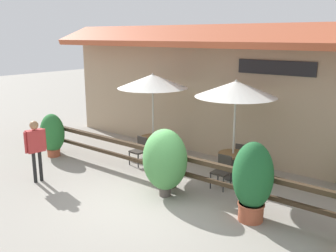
{
  "coord_description": "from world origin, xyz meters",
  "views": [
    {
      "loc": [
        5.59,
        -6.19,
        3.89
      ],
      "look_at": [
        -0.47,
        1.45,
        1.51
      ],
      "focal_mm": 40.0,
      "sensor_mm": 36.0,
      "label": 1
    }
  ],
  "objects_px": {
    "patio_umbrella_middle": "(236,89)",
    "pedestrian": "(36,143)",
    "chair_middle_streetside": "(222,170)",
    "potted_plant_small_flowering": "(253,180)",
    "potted_plant_entrance_palm": "(52,134)",
    "patio_umbrella_near": "(153,81)",
    "potted_plant_broad_leaf": "(165,160)",
    "chair_middle_wallside": "(243,156)",
    "dining_table_near": "(153,141)",
    "chair_near_streetside": "(140,149)",
    "chair_near_wallside": "(166,141)",
    "dining_table_middle": "(233,158)"
  },
  "relations": [
    {
      "from": "chair_near_wallside",
      "to": "chair_middle_streetside",
      "type": "xyz_separation_m",
      "value": [
        2.88,
        -1.27,
        0.0
      ]
    },
    {
      "from": "patio_umbrella_middle",
      "to": "dining_table_near",
      "type": "bearing_deg",
      "value": -178.63
    },
    {
      "from": "chair_middle_streetside",
      "to": "pedestrian",
      "type": "height_order",
      "value": "pedestrian"
    },
    {
      "from": "dining_table_middle",
      "to": "dining_table_near",
      "type": "bearing_deg",
      "value": -178.63
    },
    {
      "from": "chair_near_streetside",
      "to": "chair_middle_streetside",
      "type": "xyz_separation_m",
      "value": [
        2.92,
        0.0,
        0.0
      ]
    },
    {
      "from": "chair_middle_streetside",
      "to": "chair_near_streetside",
      "type": "bearing_deg",
      "value": 179.36
    },
    {
      "from": "chair_middle_streetside",
      "to": "pedestrian",
      "type": "relative_size",
      "value": 0.5
    },
    {
      "from": "patio_umbrella_near",
      "to": "dining_table_near",
      "type": "xyz_separation_m",
      "value": [
        0.0,
        0.0,
        -1.92
      ]
    },
    {
      "from": "dining_table_near",
      "to": "chair_near_wallside",
      "type": "distance_m",
      "value": 0.65
    },
    {
      "from": "potted_plant_entrance_palm",
      "to": "dining_table_middle",
      "type": "bearing_deg",
      "value": 18.56
    },
    {
      "from": "chair_near_streetside",
      "to": "chair_near_wallside",
      "type": "height_order",
      "value": "same"
    },
    {
      "from": "chair_middle_wallside",
      "to": "potted_plant_small_flowering",
      "type": "bearing_deg",
      "value": 110.18
    },
    {
      "from": "patio_umbrella_middle",
      "to": "potted_plant_entrance_palm",
      "type": "height_order",
      "value": "patio_umbrella_middle"
    },
    {
      "from": "dining_table_near",
      "to": "patio_umbrella_middle",
      "type": "distance_m",
      "value": 3.42
    },
    {
      "from": "dining_table_near",
      "to": "chair_middle_wallside",
      "type": "bearing_deg",
      "value": 15.49
    },
    {
      "from": "patio_umbrella_near",
      "to": "chair_middle_wallside",
      "type": "distance_m",
      "value": 3.53
    },
    {
      "from": "chair_near_streetside",
      "to": "potted_plant_entrance_palm",
      "type": "bearing_deg",
      "value": -154.47
    },
    {
      "from": "chair_near_wallside",
      "to": "pedestrian",
      "type": "height_order",
      "value": "pedestrian"
    },
    {
      "from": "dining_table_near",
      "to": "patio_umbrella_middle",
      "type": "height_order",
      "value": "patio_umbrella_middle"
    },
    {
      "from": "chair_near_streetside",
      "to": "potted_plant_broad_leaf",
      "type": "relative_size",
      "value": 0.5
    },
    {
      "from": "dining_table_middle",
      "to": "pedestrian",
      "type": "distance_m",
      "value": 5.34
    },
    {
      "from": "chair_middle_wallside",
      "to": "dining_table_middle",
      "type": "bearing_deg",
      "value": 83.32
    },
    {
      "from": "potted_plant_small_flowering",
      "to": "chair_middle_wallside",
      "type": "bearing_deg",
      "value": 120.69
    },
    {
      "from": "patio_umbrella_middle",
      "to": "potted_plant_broad_leaf",
      "type": "xyz_separation_m",
      "value": [
        -0.76,
        -2.03,
        -1.58
      ]
    },
    {
      "from": "dining_table_middle",
      "to": "chair_middle_wallside",
      "type": "relative_size",
      "value": 0.96
    },
    {
      "from": "chair_middle_streetside",
      "to": "potted_plant_small_flowering",
      "type": "xyz_separation_m",
      "value": [
        1.41,
        -1.18,
        0.45
      ]
    },
    {
      "from": "chair_middle_wallside",
      "to": "potted_plant_entrance_palm",
      "type": "height_order",
      "value": "potted_plant_entrance_palm"
    },
    {
      "from": "patio_umbrella_near",
      "to": "chair_near_streetside",
      "type": "height_order",
      "value": "patio_umbrella_near"
    },
    {
      "from": "patio_umbrella_middle",
      "to": "potted_plant_broad_leaf",
      "type": "relative_size",
      "value": 1.62
    },
    {
      "from": "patio_umbrella_near",
      "to": "potted_plant_small_flowering",
      "type": "xyz_separation_m",
      "value": [
        4.32,
        -1.81,
        -1.58
      ]
    },
    {
      "from": "chair_middle_streetside",
      "to": "potted_plant_entrance_palm",
      "type": "relative_size",
      "value": 0.6
    },
    {
      "from": "dining_table_near",
      "to": "patio_umbrella_middle",
      "type": "xyz_separation_m",
      "value": [
        2.83,
        0.07,
        1.92
      ]
    },
    {
      "from": "potted_plant_entrance_palm",
      "to": "pedestrian",
      "type": "bearing_deg",
      "value": -45.37
    },
    {
      "from": "patio_umbrella_middle",
      "to": "dining_table_middle",
      "type": "distance_m",
      "value": 1.92
    },
    {
      "from": "chair_middle_wallside",
      "to": "potted_plant_small_flowering",
      "type": "distance_m",
      "value": 3.04
    },
    {
      "from": "dining_table_near",
      "to": "potted_plant_broad_leaf",
      "type": "xyz_separation_m",
      "value": [
        2.07,
        -1.97,
        0.34
      ]
    },
    {
      "from": "patio_umbrella_middle",
      "to": "potted_plant_small_flowering",
      "type": "bearing_deg",
      "value": -51.67
    },
    {
      "from": "potted_plant_entrance_palm",
      "to": "potted_plant_broad_leaf",
      "type": "bearing_deg",
      "value": -1.81
    },
    {
      "from": "patio_umbrella_middle",
      "to": "potted_plant_small_flowering",
      "type": "xyz_separation_m",
      "value": [
        1.49,
        -1.88,
        -1.58
      ]
    },
    {
      "from": "patio_umbrella_middle",
      "to": "potted_plant_broad_leaf",
      "type": "bearing_deg",
      "value": -110.5
    },
    {
      "from": "dining_table_middle",
      "to": "chair_middle_streetside",
      "type": "height_order",
      "value": "chair_middle_streetside"
    },
    {
      "from": "chair_middle_wallside",
      "to": "chair_middle_streetside",
      "type": "bearing_deg",
      "value": 84.61
    },
    {
      "from": "chair_near_wallside",
      "to": "chair_middle_wallside",
      "type": "xyz_separation_m",
      "value": [
        2.75,
        0.14,
        0.0
      ]
    },
    {
      "from": "potted_plant_small_flowering",
      "to": "chair_near_streetside",
      "type": "bearing_deg",
      "value": 164.77
    },
    {
      "from": "patio_umbrella_near",
      "to": "dining_table_middle",
      "type": "relative_size",
      "value": 3.36
    },
    {
      "from": "patio_umbrella_middle",
      "to": "pedestrian",
      "type": "relative_size",
      "value": 1.63
    },
    {
      "from": "patio_umbrella_near",
      "to": "pedestrian",
      "type": "distance_m",
      "value": 3.87
    },
    {
      "from": "chair_near_wallside",
      "to": "potted_plant_entrance_palm",
      "type": "distance_m",
      "value": 3.73
    },
    {
      "from": "chair_near_wallside",
      "to": "potted_plant_entrance_palm",
      "type": "relative_size",
      "value": 0.6
    },
    {
      "from": "patio_umbrella_middle",
      "to": "chair_middle_wallside",
      "type": "distance_m",
      "value": 2.15
    }
  ]
}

